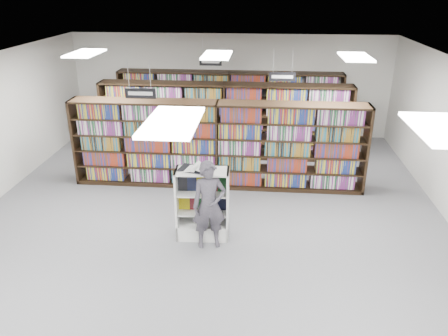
# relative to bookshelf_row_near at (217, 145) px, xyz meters

# --- Properties ---
(floor) EXTENTS (12.00, 12.00, 0.00)m
(floor) POSITION_rel_bookshelf_row_near_xyz_m (0.00, -2.00, -1.05)
(floor) COLOR #5A5A5F
(floor) RESTS_ON ground
(ceiling) EXTENTS (10.00, 12.00, 0.10)m
(ceiling) POSITION_rel_bookshelf_row_near_xyz_m (0.00, -2.00, 2.15)
(ceiling) COLOR white
(ceiling) RESTS_ON wall_back
(wall_back) EXTENTS (10.00, 0.10, 3.20)m
(wall_back) POSITION_rel_bookshelf_row_near_xyz_m (0.00, 4.00, 0.55)
(wall_back) COLOR silver
(wall_back) RESTS_ON ground
(bookshelf_row_near) EXTENTS (7.00, 0.60, 2.10)m
(bookshelf_row_near) POSITION_rel_bookshelf_row_near_xyz_m (0.00, 0.00, 0.00)
(bookshelf_row_near) COLOR black
(bookshelf_row_near) RESTS_ON floor
(bookshelf_row_mid) EXTENTS (7.00, 0.60, 2.10)m
(bookshelf_row_mid) POSITION_rel_bookshelf_row_near_xyz_m (0.00, 2.00, 0.00)
(bookshelf_row_mid) COLOR black
(bookshelf_row_mid) RESTS_ON floor
(bookshelf_row_far) EXTENTS (7.00, 0.60, 2.10)m
(bookshelf_row_far) POSITION_rel_bookshelf_row_near_xyz_m (0.00, 3.70, 0.00)
(bookshelf_row_far) COLOR black
(bookshelf_row_far) RESTS_ON floor
(aisle_sign_left) EXTENTS (0.65, 0.02, 0.80)m
(aisle_sign_left) POSITION_rel_bookshelf_row_near_xyz_m (-1.50, -1.00, 1.48)
(aisle_sign_left) COLOR #B2B2B7
(aisle_sign_left) RESTS_ON ceiling
(aisle_sign_right) EXTENTS (0.65, 0.02, 0.80)m
(aisle_sign_right) POSITION_rel_bookshelf_row_near_xyz_m (1.50, 1.00, 1.48)
(aisle_sign_right) COLOR #B2B2B7
(aisle_sign_right) RESTS_ON ceiling
(aisle_sign_center) EXTENTS (0.65, 0.02, 0.80)m
(aisle_sign_center) POSITION_rel_bookshelf_row_near_xyz_m (-0.50, 3.00, 1.48)
(aisle_sign_center) COLOR #B2B2B7
(aisle_sign_center) RESTS_ON ceiling
(troffer_front_center) EXTENTS (0.60, 1.20, 0.04)m
(troffer_front_center) POSITION_rel_bookshelf_row_near_xyz_m (0.00, -5.00, 2.11)
(troffer_front_center) COLOR white
(troffer_front_center) RESTS_ON ceiling
(troffer_front_right) EXTENTS (0.60, 1.20, 0.04)m
(troffer_front_right) POSITION_rel_bookshelf_row_near_xyz_m (3.00, -5.00, 2.11)
(troffer_front_right) COLOR white
(troffer_front_right) RESTS_ON ceiling
(troffer_back_left) EXTENTS (0.60, 1.20, 0.04)m
(troffer_back_left) POSITION_rel_bookshelf_row_near_xyz_m (-3.00, 0.00, 2.11)
(troffer_back_left) COLOR white
(troffer_back_left) RESTS_ON ceiling
(troffer_back_center) EXTENTS (0.60, 1.20, 0.04)m
(troffer_back_center) POSITION_rel_bookshelf_row_near_xyz_m (0.00, 0.00, 2.11)
(troffer_back_center) COLOR white
(troffer_back_center) RESTS_ON ceiling
(troffer_back_right) EXTENTS (0.60, 1.20, 0.04)m
(troffer_back_right) POSITION_rel_bookshelf_row_near_xyz_m (3.00, 0.00, 2.11)
(troffer_back_right) COLOR white
(troffer_back_right) RESTS_ON ceiling
(endcap_display) EXTENTS (1.03, 0.55, 1.42)m
(endcap_display) POSITION_rel_bookshelf_row_near_xyz_m (-0.05, -2.35, -0.57)
(endcap_display) COLOR white
(endcap_display) RESTS_ON floor
(open_book) EXTENTS (0.73, 0.53, 0.13)m
(open_book) POSITION_rel_bookshelf_row_near_xyz_m (-0.15, -2.36, 0.40)
(open_book) COLOR black
(open_book) RESTS_ON endcap_display
(shopper) EXTENTS (0.71, 0.55, 1.72)m
(shopper) POSITION_rel_bookshelf_row_near_xyz_m (0.12, -2.70, -0.19)
(shopper) COLOR #4B4751
(shopper) RESTS_ON floor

